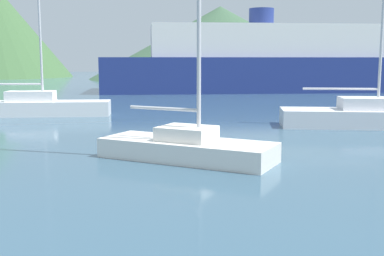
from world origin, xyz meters
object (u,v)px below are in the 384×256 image
at_px(sailboat_outer, 31,106).
at_px(ferry_distant, 260,62).
at_px(sailboat_middle, 365,115).
at_px(sailboat_inner, 187,143).

xyz_separation_m(sailboat_outer, ferry_distant, (14.35, 21.30, 2.15)).
xyz_separation_m(sailboat_middle, ferry_distant, (-1.77, 25.07, 2.16)).
relative_size(sailboat_inner, sailboat_outer, 1.13).
distance_m(sailboat_inner, sailboat_outer, 13.94).
bearing_deg(sailboat_middle, sailboat_outer, 170.78).
distance_m(sailboat_inner, ferry_distant, 32.85).
relative_size(sailboat_inner, ferry_distant, 0.37).
bearing_deg(sailboat_inner, ferry_distant, 104.97).
height_order(sailboat_middle, ferry_distant, sailboat_middle).
height_order(sailboat_inner, ferry_distant, sailboat_inner).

